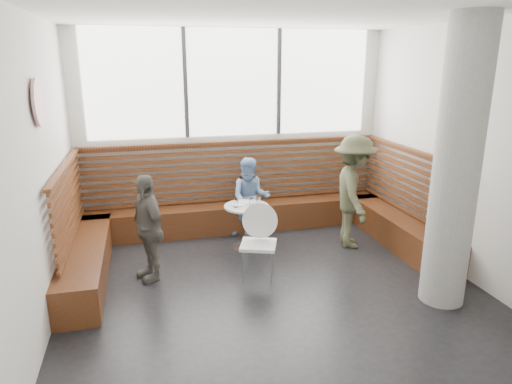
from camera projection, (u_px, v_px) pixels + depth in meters
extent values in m
cube|color=silver|center=(278.00, 164.00, 5.08)|extent=(5.00, 5.00, 3.20)
cube|color=black|center=(276.00, 293.00, 5.52)|extent=(5.00, 5.00, 0.01)
cube|color=white|center=(280.00, 11.00, 4.64)|extent=(5.00, 5.00, 0.01)
cube|color=white|center=(233.00, 83.00, 7.18)|extent=(4.50, 0.02, 1.65)
cube|color=#3F3F42|center=(185.00, 84.00, 6.98)|extent=(0.06, 0.04, 1.65)
cube|color=#3F3F42|center=(279.00, 82.00, 7.33)|extent=(0.06, 0.04, 1.65)
cube|color=#492512|center=(238.00, 217.00, 7.56)|extent=(5.00, 0.50, 0.45)
cube|color=#492512|center=(89.00, 254.00, 6.10)|extent=(0.50, 2.50, 0.45)
cube|color=#492512|center=(391.00, 225.00, 7.15)|extent=(0.50, 2.50, 0.45)
cube|color=#4E2813|center=(235.00, 172.00, 7.52)|extent=(4.88, 0.08, 0.98)
cube|color=#4E2813|center=(69.00, 203.00, 5.86)|extent=(0.08, 2.38, 0.98)
cube|color=#4E2813|center=(405.00, 180.00, 6.99)|extent=(0.08, 2.38, 0.98)
cylinder|color=gray|center=(457.00, 167.00, 4.95)|extent=(0.50, 0.50, 3.20)
cylinder|color=white|center=(38.00, 102.00, 4.68)|extent=(0.03, 0.50, 0.50)
cylinder|color=silver|center=(247.00, 248.00, 6.85)|extent=(0.41, 0.41, 0.02)
cylinder|color=silver|center=(247.00, 227.00, 6.76)|extent=(0.06, 0.06, 0.65)
cylinder|color=#B7B7BA|center=(246.00, 206.00, 6.67)|extent=(0.66, 0.66, 0.03)
cube|color=white|center=(258.00, 245.00, 5.77)|extent=(0.44, 0.42, 0.04)
cylinder|color=white|center=(255.00, 221.00, 5.87)|extent=(0.46, 0.11, 0.46)
cylinder|color=silver|center=(248.00, 269.00, 5.65)|extent=(0.02, 0.02, 0.45)
cylinder|color=silver|center=(275.00, 266.00, 5.73)|extent=(0.02, 0.02, 0.45)
cylinder|color=silver|center=(242.00, 259.00, 5.94)|extent=(0.02, 0.02, 0.45)
cylinder|color=silver|center=(268.00, 256.00, 6.02)|extent=(0.02, 0.02, 0.45)
imported|color=#4B4E34|center=(353.00, 192.00, 6.75)|extent=(0.88, 1.21, 1.69)
imported|color=#7A9FD4|center=(251.00, 198.00, 7.16)|extent=(0.72, 0.62, 1.28)
imported|color=#616058|center=(148.00, 228.00, 5.74)|extent=(0.61, 0.87, 1.38)
cylinder|color=white|center=(238.00, 204.00, 6.69)|extent=(0.22, 0.22, 0.02)
cylinder|color=white|center=(248.00, 202.00, 6.80)|extent=(0.19, 0.19, 0.01)
cylinder|color=white|center=(236.00, 203.00, 6.57)|extent=(0.07, 0.07, 0.11)
cylinder|color=white|center=(252.00, 202.00, 6.65)|extent=(0.07, 0.07, 0.11)
cylinder|color=white|center=(258.00, 200.00, 6.75)|extent=(0.07, 0.07, 0.11)
cube|color=#A5C64C|center=(252.00, 209.00, 6.48)|extent=(0.21, 0.15, 0.00)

